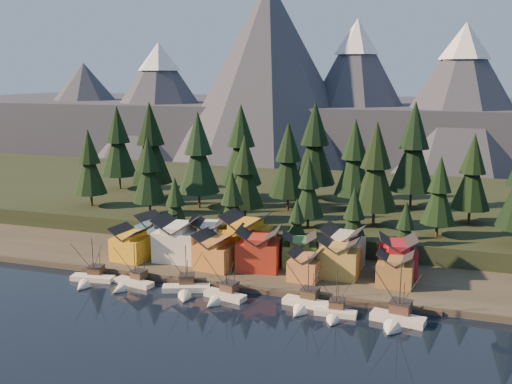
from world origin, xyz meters
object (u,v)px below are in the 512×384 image
(boat_1, at_px, (130,278))
(boat_3, at_px, (222,290))
(house_back_1, at_px, (210,236))
(house_front_1, at_px, (178,237))
(boat_4, at_px, (305,297))
(boat_5, at_px, (335,308))
(boat_0, at_px, (90,274))
(boat_2, at_px, (186,284))
(boat_6, at_px, (397,311))
(house_front_0, at_px, (131,243))
(house_back_0, at_px, (157,231))

(boat_1, relative_size, boat_3, 0.96)
(house_back_1, bearing_deg, boat_3, -74.97)
(boat_1, relative_size, house_front_1, 0.98)
(boat_4, height_order, boat_5, boat_4)
(boat_0, xyz_separation_m, house_back_1, (19.74, 21.34, 4.64))
(boat_0, bearing_deg, boat_2, -4.43)
(boat_4, distance_m, boat_6, 17.93)
(house_front_0, relative_size, house_back_1, 0.84)
(boat_3, relative_size, house_back_1, 1.04)
(house_front_0, height_order, house_back_0, house_back_0)
(boat_2, height_order, house_front_0, boat_2)
(boat_4, bearing_deg, boat_6, 0.59)
(boat_3, distance_m, house_back_1, 24.98)
(boat_1, xyz_separation_m, house_back_0, (-4.70, 21.59, 4.40))
(boat_0, relative_size, boat_6, 0.84)
(boat_1, relative_size, boat_4, 0.92)
(house_front_0, xyz_separation_m, house_front_1, (10.49, 3.82, 1.23))
(house_front_1, relative_size, house_back_0, 1.07)
(boat_5, relative_size, boat_6, 0.76)
(boat_4, distance_m, house_back_0, 48.41)
(boat_0, height_order, house_front_0, boat_0)
(house_front_0, bearing_deg, boat_2, -24.39)
(boat_3, height_order, house_back_0, house_back_0)
(boat_4, bearing_deg, boat_5, -14.19)
(boat_3, relative_size, boat_6, 0.85)
(boat_1, relative_size, boat_5, 1.07)
(boat_1, bearing_deg, boat_2, 12.83)
(house_front_0, bearing_deg, boat_6, -5.79)
(boat_6, xyz_separation_m, house_back_0, (-61.18, 23.29, 3.72))
(boat_5, height_order, house_front_1, house_front_1)
(boat_1, height_order, boat_6, boat_6)
(house_back_0, bearing_deg, house_front_0, -88.21)
(boat_3, distance_m, house_front_0, 31.55)
(boat_0, xyz_separation_m, house_front_0, (3.01, 12.83, 3.78))
(house_front_0, bearing_deg, boat_5, -8.78)
(boat_2, xyz_separation_m, house_front_1, (-9.27, 15.71, 4.95))
(boat_4, relative_size, house_front_1, 1.06)
(boat_0, bearing_deg, house_back_0, 70.37)
(boat_0, xyz_separation_m, house_front_1, (13.50, 16.65, 5.00))
(house_back_0, xyz_separation_m, house_back_1, (14.69, -0.82, 0.31))
(boat_0, relative_size, house_front_1, 1.01)
(boat_6, xyz_separation_m, house_back_1, (-46.49, 22.47, 4.04))
(boat_0, relative_size, boat_1, 1.04)
(boat_6, distance_m, house_front_0, 64.82)
(boat_4, distance_m, house_front_0, 47.06)
(boat_5, distance_m, house_back_0, 55.35)
(boat_3, bearing_deg, boat_4, 17.51)
(boat_2, distance_m, house_back_1, 21.12)
(boat_3, bearing_deg, boat_2, -174.78)
(house_back_1, bearing_deg, boat_2, -95.10)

